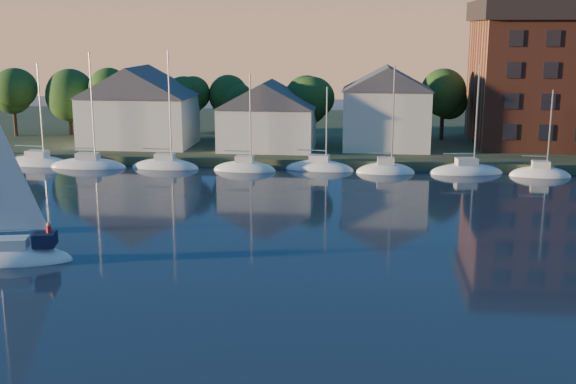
# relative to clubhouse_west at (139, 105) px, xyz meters

# --- Properties ---
(shoreline_land) EXTENTS (160.00, 50.00, 2.00)m
(shoreline_land) POSITION_rel_clubhouse_west_xyz_m (22.00, 17.00, -5.93)
(shoreline_land) COLOR #313E24
(shoreline_land) RESTS_ON ground
(wooden_dock) EXTENTS (120.00, 3.00, 1.00)m
(wooden_dock) POSITION_rel_clubhouse_west_xyz_m (22.00, -6.00, -5.93)
(wooden_dock) COLOR brown
(wooden_dock) RESTS_ON ground
(clubhouse_west) EXTENTS (13.65, 9.45, 9.64)m
(clubhouse_west) POSITION_rel_clubhouse_west_xyz_m (0.00, 0.00, 0.00)
(clubhouse_west) COLOR white
(clubhouse_west) RESTS_ON shoreline_land
(clubhouse_centre) EXTENTS (11.55, 8.40, 8.08)m
(clubhouse_centre) POSITION_rel_clubhouse_west_xyz_m (16.00, -1.00, -0.80)
(clubhouse_centre) COLOR white
(clubhouse_centre) RESTS_ON shoreline_land
(clubhouse_east) EXTENTS (10.50, 8.40, 9.80)m
(clubhouse_east) POSITION_rel_clubhouse_west_xyz_m (30.00, 1.00, 0.07)
(clubhouse_east) COLOR white
(clubhouse_east) RESTS_ON shoreline_land
(tree_line) EXTENTS (93.40, 5.40, 8.90)m
(tree_line) POSITION_rel_clubhouse_west_xyz_m (24.00, 5.00, 1.24)
(tree_line) COLOR #39281A
(tree_line) RESTS_ON shoreline_land
(moored_fleet) EXTENTS (79.50, 2.40, 12.05)m
(moored_fleet) POSITION_rel_clubhouse_west_xyz_m (18.00, -9.00, -5.83)
(moored_fleet) COLOR white
(moored_fleet) RESTS_ON ground
(hero_sailboat) EXTENTS (8.20, 4.15, 12.51)m
(hero_sailboat) POSITION_rel_clubhouse_west_xyz_m (4.84, -42.14, -5.39)
(hero_sailboat) COLOR white
(hero_sailboat) RESTS_ON ground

